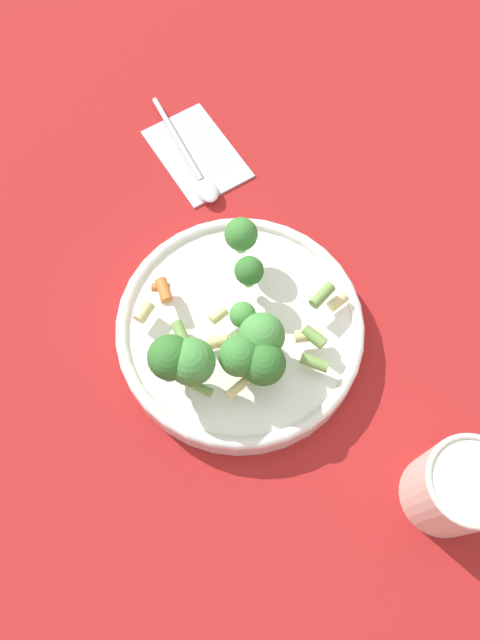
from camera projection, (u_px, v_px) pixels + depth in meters
ground_plane at (240, 336)px, 0.71m from camera, size 3.00×3.00×0.00m
bowl at (240, 329)px, 0.69m from camera, size 0.27×0.27×0.04m
pasta_salad at (224, 339)px, 0.62m from camera, size 0.23×0.19×0.08m
cup at (456, 488)px, 0.59m from camera, size 0.08×0.08×0.10m
napkin at (197, 153)px, 0.80m from camera, size 0.11×0.15×0.01m
spoon at (194, 168)px, 0.79m from camera, size 0.03×0.18×0.01m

